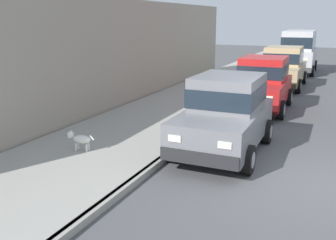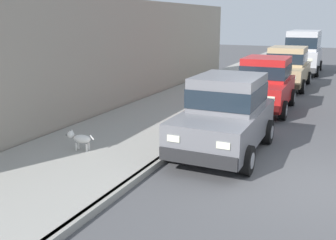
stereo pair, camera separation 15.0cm
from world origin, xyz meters
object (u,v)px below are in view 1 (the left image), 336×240
(dog_white, at_px, (79,139))
(car_silver_van, at_px, (299,49))
(fire_hydrant, at_px, (188,114))
(car_tan_sedan, at_px, (283,67))
(car_red_hatchback, at_px, (262,83))
(car_grey_hatchback, at_px, (226,113))

(dog_white, bearing_deg, car_silver_van, 80.09)
(dog_white, xyz_separation_m, fire_hydrant, (1.56, 3.17, 0.05))
(car_tan_sedan, distance_m, fire_hydrant, 8.91)
(car_silver_van, bearing_deg, car_red_hatchback, -90.42)
(dog_white, distance_m, fire_hydrant, 3.53)
(car_tan_sedan, height_order, fire_hydrant, car_tan_sedan)
(fire_hydrant, bearing_deg, dog_white, -116.14)
(car_tan_sedan, bearing_deg, car_silver_van, 89.10)
(car_tan_sedan, relative_size, car_silver_van, 0.94)
(car_red_hatchback, bearing_deg, fire_hydrant, -111.70)
(car_silver_van, relative_size, dog_white, 6.59)
(dog_white, height_order, fire_hydrant, fire_hydrant)
(car_silver_van, height_order, fire_hydrant, car_silver_van)
(car_grey_hatchback, relative_size, car_silver_van, 0.77)
(car_tan_sedan, height_order, dog_white, car_tan_sedan)
(car_grey_hatchback, distance_m, car_red_hatchback, 4.98)
(car_tan_sedan, xyz_separation_m, car_silver_van, (0.09, 5.65, 0.41))
(car_silver_van, bearing_deg, car_tan_sedan, -90.90)
(car_grey_hatchback, height_order, car_silver_van, car_silver_van)
(car_tan_sedan, bearing_deg, dog_white, -104.02)
(car_red_hatchback, height_order, car_silver_van, car_silver_van)
(car_tan_sedan, bearing_deg, fire_hydrant, -99.24)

